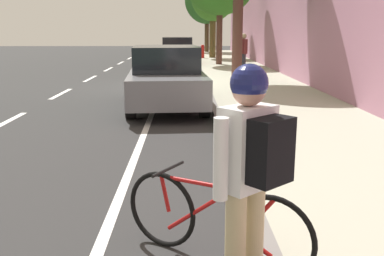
{
  "coord_description": "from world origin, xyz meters",
  "views": [
    {
      "loc": [
        0.86,
        -14.81,
        1.91
      ],
      "look_at": [
        0.93,
        -10.43,
        0.92
      ],
      "focal_mm": 40.52,
      "sensor_mm": 36.0,
      "label": 1
    }
  ],
  "objects": [
    {
      "name": "ground",
      "position": [
        0.0,
        0.0,
        0.0
      ],
      "size": [
        75.98,
        75.98,
        0.0
      ],
      "primitive_type": "plane",
      "color": "#2F2F2F"
    },
    {
      "name": "parked_sedan_grey_second",
      "position": [
        0.38,
        -4.06,
        0.75
      ],
      "size": [
        2.06,
        4.51,
        1.52
      ],
      "color": "slate",
      "rests_on": "ground"
    },
    {
      "name": "parked_sedan_red_mid",
      "position": [
        0.49,
        9.18,
        0.75
      ],
      "size": [
        1.94,
        4.45,
        1.52
      ],
      "color": "maroon",
      "rests_on": "ground"
    },
    {
      "name": "street_tree_corner",
      "position": [
        2.64,
        21.11,
        4.26
      ],
      "size": [
        3.58,
        3.58,
        6.05
      ],
      "color": "#4C3923",
      "rests_on": "sidewalk"
    },
    {
      "name": "lane_stripe_centre",
      "position": [
        -2.93,
        0.46,
        0.0
      ],
      "size": [
        0.14,
        48.4,
        0.01
      ],
      "color": "white",
      "rests_on": "ground"
    },
    {
      "name": "fire_hydrant",
      "position": [
        1.98,
        13.12,
        0.57
      ],
      "size": [
        0.22,
        0.22,
        0.84
      ],
      "color": "red",
      "rests_on": "sidewalk"
    },
    {
      "name": "cyclist_with_backpack",
      "position": [
        1.3,
        -11.96,
        1.03
      ],
      "size": [
        0.55,
        0.54,
        1.69
      ],
      "color": "#C6B284",
      "rests_on": "ground"
    },
    {
      "name": "bicycle_at_curb",
      "position": [
        1.09,
        -11.49,
        0.37
      ],
      "size": [
        1.49,
        0.96,
        0.76
      ],
      "color": "black",
      "rests_on": "ground"
    },
    {
      "name": "sidewalk",
      "position": [
        3.24,
        0.0,
        0.07
      ],
      "size": [
        3.22,
        47.49,
        0.15
      ],
      "primitive_type": "cube",
      "color": "#B0B29A",
      "rests_on": "ground"
    },
    {
      "name": "curb_edge",
      "position": [
        1.55,
        0.0,
        0.07
      ],
      "size": [
        0.16,
        47.49,
        0.15
      ],
      "primitive_type": "cube",
      "color": "gray",
      "rests_on": "ground"
    },
    {
      "name": "pedestrian_on_phone",
      "position": [
        3.24,
        3.01,
        1.06
      ],
      "size": [
        0.28,
        0.62,
        1.62
      ],
      "color": "black",
      "rests_on": "sidewalk"
    },
    {
      "name": "lane_stripe_bike_edge",
      "position": [
        0.08,
        0.0,
        0.0
      ],
      "size": [
        0.12,
        47.49,
        0.01
      ],
      "primitive_type": "cube",
      "color": "white",
      "rests_on": "ground"
    }
  ]
}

